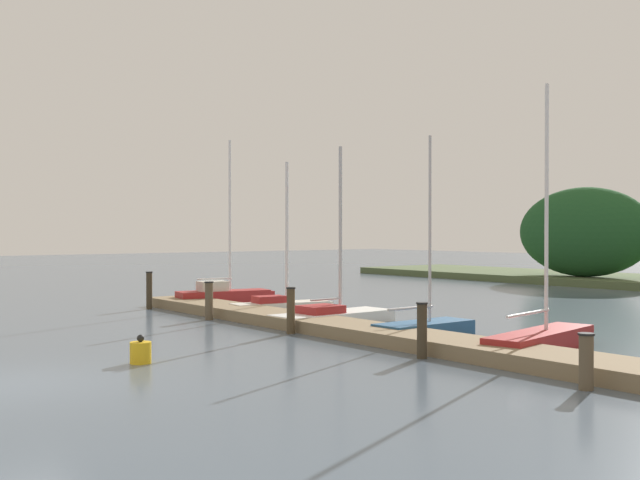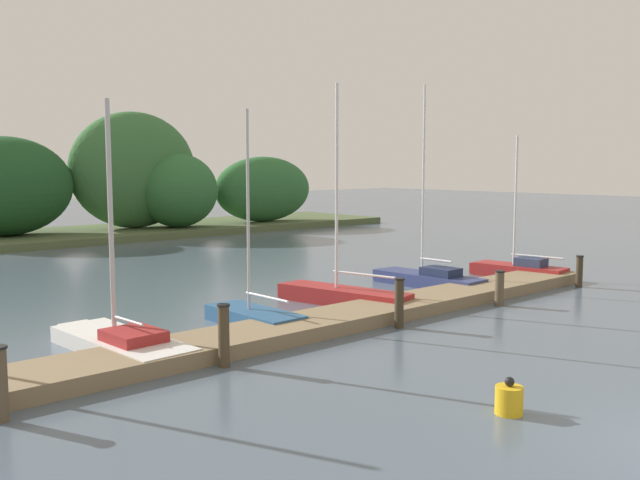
% 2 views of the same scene
% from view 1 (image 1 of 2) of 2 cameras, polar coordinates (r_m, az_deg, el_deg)
% --- Properties ---
extents(ground, '(160.00, 160.00, 0.00)m').
position_cam_1_polar(ground, '(16.00, -22.01, -9.89)').
color(ground, '#4C5B6B').
extents(dock_pier, '(25.36, 1.80, 0.35)m').
position_cam_1_polar(dock_pier, '(20.66, 4.73, -6.97)').
color(dock_pier, '#847051').
rests_on(dock_pier, ground).
extents(sailboat_0, '(1.70, 3.96, 6.50)m').
position_cam_1_polar(sailboat_0, '(30.59, -6.97, -4.05)').
color(sailboat_0, maroon).
rests_on(sailboat_0, ground).
extents(sailboat_1, '(1.50, 3.91, 5.41)m').
position_cam_1_polar(sailboat_1, '(27.79, -2.76, -4.69)').
color(sailboat_1, silver).
rests_on(sailboat_1, ground).
extents(sailboat_2, '(1.59, 4.54, 5.60)m').
position_cam_1_polar(sailboat_2, '(24.42, 1.17, -5.53)').
color(sailboat_2, white).
rests_on(sailboat_2, ground).
extents(sailboat_3, '(1.15, 3.22, 5.58)m').
position_cam_1_polar(sailboat_3, '(21.76, 7.96, -6.35)').
color(sailboat_3, '#285684').
rests_on(sailboat_3, ground).
extents(sailboat_4, '(1.82, 4.52, 6.52)m').
position_cam_1_polar(sailboat_4, '(19.75, 16.22, -6.91)').
color(sailboat_4, maroon).
rests_on(sailboat_4, ground).
extents(mooring_piling_0, '(0.26, 0.26, 1.40)m').
position_cam_1_polar(mooring_piling_0, '(29.59, -12.50, -3.64)').
color(mooring_piling_0, '#3D3323').
rests_on(mooring_piling_0, ground).
extents(mooring_piling_1, '(0.30, 0.30, 1.26)m').
position_cam_1_polar(mooring_piling_1, '(25.68, -8.20, -4.44)').
color(mooring_piling_1, brown).
rests_on(mooring_piling_1, ground).
extents(mooring_piling_2, '(0.27, 0.27, 1.32)m').
position_cam_1_polar(mooring_piling_2, '(22.00, -2.17, -5.21)').
color(mooring_piling_2, '#4C3D28').
rests_on(mooring_piling_2, ground).
extents(mooring_piling_3, '(0.27, 0.27, 1.29)m').
position_cam_1_polar(mooring_piling_3, '(17.90, 7.55, -6.62)').
color(mooring_piling_3, '#3D3323').
rests_on(mooring_piling_3, ground).
extents(mooring_piling_4, '(0.30, 0.30, 1.05)m').
position_cam_1_polar(mooring_piling_4, '(15.11, 19.07, -8.46)').
color(mooring_piling_4, brown).
rests_on(mooring_piling_4, ground).
extents(channel_buoy_0, '(0.47, 0.47, 0.64)m').
position_cam_1_polar(channel_buoy_0, '(17.59, -13.12, -8.07)').
color(channel_buoy_0, gold).
rests_on(channel_buoy_0, ground).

